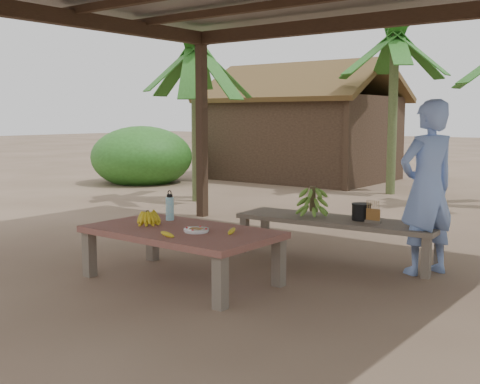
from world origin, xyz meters
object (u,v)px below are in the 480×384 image
Objects in this scene: work_table at (181,236)px; plate at (196,230)px; ripe_banana_bunch at (148,217)px; bench at (337,224)px; water_flask at (170,208)px; cooking_pot at (361,212)px; woman at (427,188)px.

plate reaches higher than work_table.
ripe_banana_bunch is at bearing -176.83° from work_table.
ripe_banana_bunch reaches higher than bench.
water_flask is 1.52× the size of cooking_pot.
water_flask is at bearing 145.89° from work_table.
ripe_banana_bunch is 1.23× the size of cooking_pot.
cooking_pot is (1.41, 1.44, -0.09)m from water_flask.
work_table is 0.54m from water_flask.
bench is 9.71× the size of plate.
plate is at bearing -0.81° from ripe_banana_bunch.
cooking_pot is at bearing 50.89° from ripe_banana_bunch.
ripe_banana_bunch is 0.81× the size of water_flask.
ripe_banana_bunch is at bearing -129.11° from cooking_pot.
ripe_banana_bunch is (-1.17, -1.67, 0.18)m from bench.
woman is at bearing -4.34° from cooking_pot.
ripe_banana_bunch is at bearing -129.62° from bench.
work_table is 5.89× the size of water_flask.
work_table is 7.25× the size of ripe_banana_bunch.
work_table is at bearing -120.09° from cooking_pot.
ripe_banana_bunch is 2.74m from woman.
bench is (0.75, 1.65, -0.04)m from work_table.
water_flask is (-0.41, 0.28, 0.19)m from work_table.
work_table is 1.81m from bench.
woman is at bearing 38.38° from ripe_banana_bunch.
bench is 1.07m from woman.
plate is at bearing -113.93° from cooking_pot.
woman is (0.72, -0.05, 0.32)m from cooking_pot.
plate is at bearing -112.08° from bench.
water_flask is 2.55m from woman.
ripe_banana_bunch is 0.31m from water_flask.
bench is 2.04m from ripe_banana_bunch.
plate reaches higher than bench.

